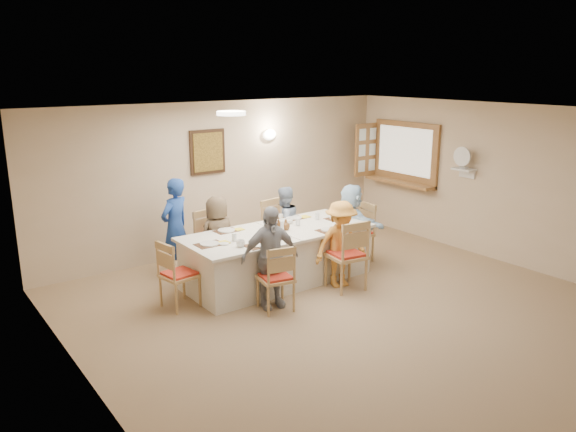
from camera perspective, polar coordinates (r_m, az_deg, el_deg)
ground at (r=7.15m, az=8.08°, el=-10.26°), size 7.00×7.00×0.00m
room_walls at (r=6.66m, az=8.55°, el=1.65°), size 7.00×7.00×7.00m
wall_picture at (r=9.21m, az=-8.16°, el=6.46°), size 0.62×0.05×0.72m
wall_sconce at (r=9.79m, az=-1.88°, el=8.26°), size 0.26×0.09×0.18m
ceiling_light at (r=7.09m, az=-5.80°, el=10.35°), size 0.36×0.36×0.05m
serving_hatch at (r=10.58m, az=11.85°, el=6.26°), size 0.06×1.50×1.15m
hatch_sill at (r=10.58m, az=11.27°, el=3.40°), size 0.30×1.50×0.05m
shutter_door at (r=10.91m, az=7.96°, el=6.69°), size 0.55×0.04×1.00m
fan_shelf at (r=9.69m, az=17.43°, el=4.54°), size 0.22×0.36×0.03m
desk_fan at (r=9.64m, az=17.39°, el=5.40°), size 0.30×0.30×0.28m
dining_table at (r=8.13m, az=-1.04°, el=-4.08°), size 2.76×1.17×0.76m
chair_back_left at (r=8.44m, az=-7.52°, el=-2.74°), size 0.53×0.53×0.97m
chair_back_right at (r=9.05m, az=-0.86°, el=-1.41°), size 0.54×0.54×0.97m
chair_front_left at (r=7.17m, az=-1.28°, el=-6.18°), size 0.50×0.50×0.89m
chair_front_right at (r=7.85m, az=5.93°, el=-3.85°), size 0.55×0.55×1.02m
chair_left_end at (r=7.37m, az=-10.98°, el=-5.76°), size 0.50×0.50×0.91m
chair_right_end at (r=9.04m, az=7.01°, el=-1.66°), size 0.48×0.48×0.93m
diner_back_left at (r=8.31m, az=-7.15°, el=-2.13°), size 0.63×0.45×1.22m
diner_back_right at (r=8.93m, az=-0.42°, el=-0.84°), size 0.69×0.59×1.21m
diner_front_left at (r=7.18m, az=-1.84°, el=-4.22°), size 0.90×0.61×1.34m
diner_front_right at (r=7.90m, az=5.37°, el=-2.87°), size 0.97×0.75×1.24m
diner_right_end at (r=8.91m, az=6.43°, el=-0.76°), size 1.20×0.43×1.27m
caregiver at (r=8.48m, az=-11.38°, el=-1.08°), size 0.80×0.75×1.46m
placemat_fl at (r=7.36m, az=-2.99°, el=-3.00°), size 0.36×0.27×0.01m
plate_fl at (r=7.36m, az=-2.99°, el=-2.93°), size 0.24×0.24×0.01m
napkin_fl at (r=7.41m, az=-1.61°, el=-2.80°), size 0.15×0.15×0.01m
placemat_fr at (r=8.05m, az=4.17°, el=-1.46°), size 0.34×0.25×0.01m
plate_fr at (r=8.05m, az=4.17°, el=-1.39°), size 0.23×0.23×0.01m
napkin_fr at (r=8.13m, az=5.37°, el=-1.28°), size 0.14×0.14×0.01m
placemat_bl at (r=8.05m, az=-6.28°, el=-1.51°), size 0.33×0.25×0.01m
plate_bl at (r=8.04m, az=-6.28°, el=-1.45°), size 0.25×0.25×0.02m
napkin_bl at (r=8.09m, az=-5.00°, el=-1.34°), size 0.13×0.13×0.01m
placemat_br at (r=8.68m, az=0.58°, el=-0.21°), size 0.34×0.25×0.01m
plate_br at (r=8.68m, az=0.58°, el=-0.15°), size 0.25×0.25×0.02m
napkin_br at (r=8.75m, az=1.72°, el=-0.06°), size 0.15×0.15×0.01m
placemat_le at (r=7.46m, az=-7.98°, el=-2.87°), size 0.36×0.27×0.01m
plate_le at (r=7.46m, az=-7.98°, el=-2.80°), size 0.25×0.25×0.02m
napkin_le at (r=7.50m, az=-6.59°, el=-2.68°), size 0.15×0.15×0.01m
placemat_re at (r=8.68m, az=4.99°, el=-0.27°), size 0.34×0.26×0.01m
plate_re at (r=8.68m, az=5.00°, el=-0.20°), size 0.23×0.23×0.01m
napkin_re at (r=8.76m, az=6.10°, el=-0.11°), size 0.13×0.13×0.01m
teacup_a at (r=7.31m, az=-4.83°, el=-2.80°), size 0.20×0.20×0.09m
teacup_b at (r=8.63m, az=-0.75°, el=-0.07°), size 0.14×0.14×0.08m
bowl_a at (r=7.66m, az=-1.33°, el=-2.05°), size 0.27×0.27×0.06m
bowl_b at (r=8.39m, az=-0.14°, el=-0.56°), size 0.28×0.28×0.06m
condiment_ketchup at (r=7.93m, az=-1.54°, el=-0.75°), size 0.16×0.16×0.25m
condiment_brown at (r=8.03m, az=-0.99°, el=-0.80°), size 0.09×0.09×0.19m
condiment_malt at (r=8.04m, az=-0.23°, el=-0.89°), size 0.13×0.13×0.16m
drinking_glass at (r=7.96m, az=-2.15°, el=-1.22°), size 0.07×0.07×0.10m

